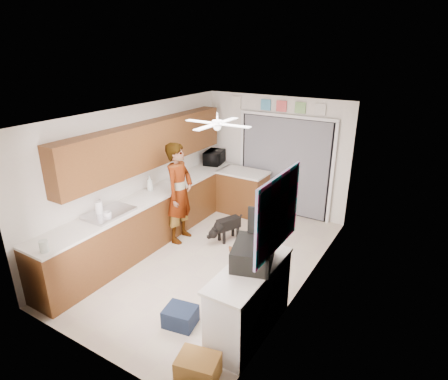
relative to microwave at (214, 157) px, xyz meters
The scene contains 40 objects.
floor 2.75m from the microwave, 58.49° to the right, with size 5.00×5.00×0.00m, color #C1AE9B.
ceiling 2.89m from the microwave, 58.49° to the right, with size 5.00×5.00×0.00m, color white.
wall_back 1.37m from the microwave, 14.65° to the left, with size 3.20×3.20×0.00m, color white.
wall_front 4.84m from the microwave, 74.16° to the right, with size 3.20×3.20×0.00m, color white.
wall_left 2.18m from the microwave, 97.38° to the right, with size 5.00×5.00×0.00m, color white.
wall_right 3.63m from the microwave, 36.42° to the right, with size 5.00×5.00×0.00m, color white.
left_base_cabinets 2.25m from the microwave, 89.45° to the right, with size 0.60×4.80×0.90m, color #5D3516.
left_countertop 2.16m from the microwave, 89.18° to the right, with size 0.62×4.80×0.04m, color white.
upper_cabinets 2.08m from the microwave, 93.49° to the right, with size 0.32×4.00×0.80m, color #5D3516.
sink_basin 3.16m from the microwave, 89.44° to the right, with size 0.50×0.76×0.06m, color silver.
faucet 3.16m from the microwave, 92.89° to the right, with size 0.03×0.03×0.22m, color silver.
peninsula_base 1.05m from the microwave, 10.68° to the right, with size 1.00×0.60×0.90m, color #5D3516.
peninsula_top 0.85m from the microwave, 10.68° to the right, with size 1.04×0.64×0.04m, color white.
back_opening_recess 1.60m from the microwave, 11.35° to the left, with size 2.00×0.06×2.10m, color black.
curtain_panel 1.60m from the microwave, ahead, with size 1.90×0.03×2.05m, color gray.
door_trim_left 0.62m from the microwave, 27.38° to the left, with size 0.06×0.04×2.10m, color white.
door_trim_right 2.61m from the microwave, ahead, with size 0.06×0.04×2.10m, color white.
door_trim_head 1.90m from the microwave, 10.29° to the left, with size 2.10×0.04×0.06m, color white.
header_frame_1 1.65m from the microwave, 16.40° to the left, with size 0.22×0.02×0.22m, color #4BA1CA.
header_frame_2 1.89m from the microwave, 12.51° to the left, with size 0.22×0.02×0.22m, color #DE5353.
header_frame_3 2.21m from the microwave, ahead, with size 0.22×0.02×0.22m, color #82BA6A.
header_frame_4 2.55m from the microwave, ahead, with size 0.22×0.02×0.22m, color silver.
route66_sign 1.31m from the microwave, 40.37° to the left, with size 0.22×0.02×0.26m, color silver.
right_counter_base 4.34m from the microwave, 51.48° to the right, with size 0.50×1.40×0.90m, color white.
right_counter_top 4.29m from the microwave, 51.58° to the right, with size 0.54×1.44×0.04m, color white.
abstract_painting 4.32m from the microwave, 47.40° to the right, with size 0.03×1.15×0.95m, color #E755AB.
ceiling_fan 2.66m from the microwave, 55.96° to the right, with size 1.14×1.14×0.24m, color white.
microwave is the anchor object (origin of this frame).
soap_bottle 2.04m from the microwave, 92.82° to the right, with size 0.12×0.12×0.30m, color silver.
cup 3.27m from the microwave, 88.03° to the right, with size 0.13×0.13×0.10m, color white.
jar_a 4.41m from the microwave, 87.50° to the right, with size 0.11×0.11×0.16m, color silver.
paper_towel_roll 3.27m from the microwave, 90.94° to the right, with size 0.11×0.11×0.24m, color white.
suitcase 4.18m from the microwave, 50.82° to the right, with size 0.47×0.63×0.27m, color black.
suitcase_rim 4.18m from the microwave, 50.82° to the right, with size 0.44×0.58×0.02m, color yellow.
suitcase_lid 3.97m from the microwave, 48.16° to the right, with size 0.42×0.03×0.50m, color black.
cardboard_box 5.09m from the microwave, 59.49° to the right, with size 0.45×0.34×0.28m, color olive.
navy_crate 4.27m from the microwave, 63.63° to the right, with size 0.41×0.34×0.25m, color black.
cabinet_door_panel 3.28m from the microwave, 50.07° to the right, with size 0.38×0.03×0.56m, color #5D3516.
man 1.90m from the microwave, 77.13° to the right, with size 0.68×0.45×1.88m, color white.
dog 2.04m from the microwave, 49.30° to the right, with size 0.27×0.63×0.50m, color black.
Camera 1 is at (3.08, -4.67, 3.46)m, focal length 30.00 mm.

